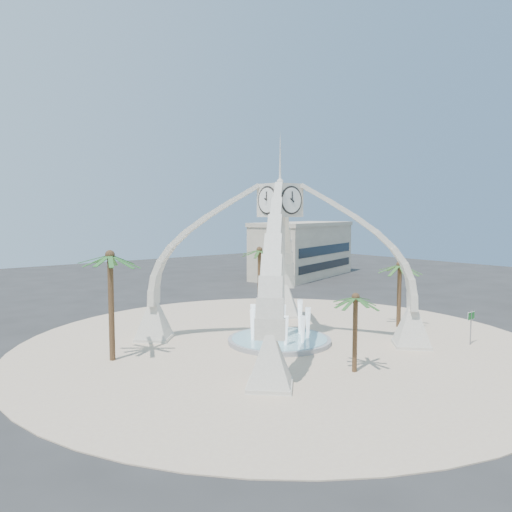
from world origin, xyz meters
TOP-DOWN VIEW (x-y plane):
  - ground at (0.00, 0.00)m, footprint 140.00×140.00m
  - plaza at (0.00, 0.00)m, footprint 40.00×40.00m
  - clock_tower at (-0.00, -0.00)m, footprint 17.94×17.94m
  - fountain at (0.00, 0.00)m, footprint 8.00×8.00m
  - building_ne at (30.00, 28.00)m, footprint 21.87×14.17m
  - palm_east at (11.78, -2.61)m, footprint 4.82×4.82m
  - palm_west at (-11.95, 3.78)m, footprint 5.08×5.08m
  - palm_north at (6.94, 10.88)m, footprint 5.22×5.22m
  - palm_south at (-1.03, -8.31)m, footprint 3.49×3.49m
  - street_sign at (10.95, -9.66)m, footprint 1.00×0.09m

SIDE VIEW (x-z plane):
  - ground at x=0.00m, z-range 0.00..0.00m
  - plaza at x=0.00m, z-range 0.00..0.06m
  - fountain at x=0.00m, z-range -1.52..2.10m
  - street_sign at x=10.95m, z-range 0.59..3.31m
  - building_ne at x=30.00m, z-range 0.01..8.61m
  - palm_south at x=-1.03m, z-range 2.05..7.51m
  - palm_east at x=11.78m, z-range 2.34..8.66m
  - palm_north at x=6.94m, z-range 2.69..9.76m
  - clock_tower at x=0.00m, z-range -1.66..14.64m
  - palm_west at x=-11.95m, z-range 3.12..11.18m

